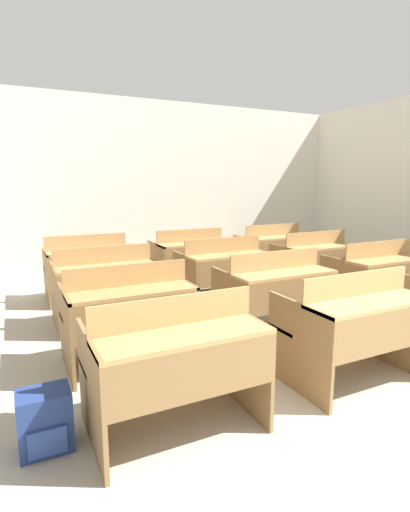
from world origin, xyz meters
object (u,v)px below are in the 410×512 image
bench_front_center (354,324)px  bench_third_right (315,261)px  bench_second_right (377,276)px  bench_front_left (175,360)px  bench_second_center (275,291)px  bench_back_left (87,266)px  bench_back_center (190,257)px  bench_third_left (105,284)px  bench_third_center (223,270)px  bench_second_left (128,312)px  bench_back_right (272,249)px  schoolbag (45,421)px

bench_front_center → bench_third_right: bearing=55.0°
bench_front_center → bench_second_right: (1.58, 1.14, 0.00)m
bench_front_left → bench_third_right: same height
bench_front_left → bench_second_right: same height
bench_front_center → bench_second_right: size_ratio=1.00×
bench_second_center → bench_second_right: same height
bench_back_left → bench_back_center: (1.56, -0.02, 0.00)m
bench_second_center → bench_back_center: 2.23m
bench_front_left → bench_second_right: (3.14, 1.12, 0.00)m
bench_third_left → bench_third_center: same height
bench_second_left → bench_back_center: size_ratio=1.00×
bench_second_left → bench_front_center: bearing=-35.7°
bench_second_left → bench_back_center: same height
bench_back_right → schoolbag: 5.10m
bench_third_right → bench_back_right: same height
bench_second_right → schoolbag: (-3.94, -0.98, -0.29)m
bench_front_left → schoolbag: bearing=169.6°
bench_second_right → bench_third_center: bearing=144.4°
bench_third_center → bench_back_right: size_ratio=1.00×
bench_back_left → bench_back_center: same height
bench_front_left → bench_back_left: (0.03, 3.35, 0.00)m
bench_second_right → bench_third_center: 1.92m
bench_second_left → bench_back_center: bearing=54.3°
bench_second_right → bench_back_right: (0.02, 2.22, 0.00)m
bench_second_left → bench_second_center: 1.58m
bench_second_left → bench_third_center: same height
bench_second_center → schoolbag: (-2.38, -0.95, -0.29)m
bench_third_left → bench_back_center: (1.56, 1.11, 0.00)m
bench_back_center → schoolbag: (-2.39, -3.18, -0.29)m
bench_back_left → bench_front_left: bearing=-90.5°
bench_back_center → bench_back_right: 1.57m
bench_front_left → schoolbag: size_ratio=2.90×
bench_second_right → bench_third_left: (-3.12, 1.10, 0.00)m
bench_third_center → bench_front_left: bearing=-125.2°
schoolbag → bench_back_center: bearing=53.1°
bench_second_left → bench_third_right: 3.33m
bench_front_left → bench_second_right: 3.34m
bench_front_left → bench_back_right: same height
bench_second_left → bench_back_right: (3.17, 2.24, 0.00)m
bench_front_center → bench_front_left: bearing=179.5°
bench_back_left → bench_back_center: bearing=-0.8°
bench_second_left → bench_third_center: bearing=35.6°
bench_third_left → bench_front_center: bearing=-55.5°
bench_second_center → bench_front_center: bearing=-91.0°
bench_second_left → bench_back_left: bearing=89.1°
bench_second_center → bench_back_right: (1.58, 2.25, 0.00)m
bench_third_right → schoolbag: (-3.93, -2.08, -0.29)m
bench_back_center → bench_front_left: bearing=-115.5°
bench_front_center → bench_second_center: (0.02, 1.11, 0.00)m
bench_front_center → bench_second_center: same height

